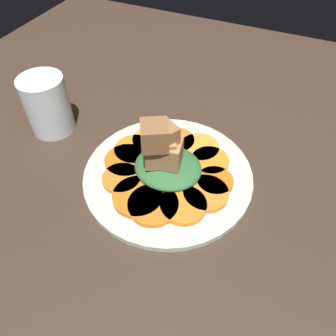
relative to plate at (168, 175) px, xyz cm
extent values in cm
cube|color=#38281E|center=(0.00, 0.00, -1.52)|extent=(120.00, 120.00, 2.00)
cylinder|color=beige|center=(0.00, 0.00, -0.02)|extent=(27.28, 27.28, 1.00)
cylinder|color=white|center=(0.00, 0.00, 0.03)|extent=(21.83, 21.83, 1.00)
cylinder|color=orange|center=(7.08, 0.80, 0.99)|extent=(7.38, 7.38, 0.81)
cylinder|color=orange|center=(5.98, 4.52, 0.99)|extent=(6.16, 6.16, 0.81)
cylinder|color=orange|center=(1.99, 6.63, 0.99)|extent=(7.71, 7.71, 0.81)
cylinder|color=orange|center=(-0.78, 7.09, 0.99)|extent=(7.55, 7.55, 0.81)
cylinder|color=orange|center=(-4.83, 5.31, 0.99)|extent=(6.98, 6.98, 0.81)
cylinder|color=orange|center=(-7.11, 1.91, 0.99)|extent=(6.95, 6.95, 0.81)
cylinder|color=orange|center=(-7.61, -0.93, 0.99)|extent=(5.78, 5.78, 0.81)
cylinder|color=orange|center=(-5.46, -4.75, 0.99)|extent=(6.30, 6.30, 0.81)
cylinder|color=orange|center=(-2.80, -6.99, 0.99)|extent=(6.75, 6.75, 0.81)
cylinder|color=orange|center=(1.60, -6.94, 0.99)|extent=(6.49, 6.49, 0.81)
cylinder|color=orange|center=(5.40, -5.35, 0.99)|extent=(7.01, 7.01, 0.81)
cylinder|color=orange|center=(7.09, -2.02, 0.99)|extent=(7.00, 7.00, 0.81)
ellipsoid|color=#2D6033|center=(0.00, 0.00, 1.79)|extent=(10.85, 9.77, 2.42)
cube|color=#9E754C|center=(-0.38, 0.11, 5.05)|extent=(4.86, 4.86, 4.11)
cube|color=#9E754C|center=(1.45, 0.08, 5.36)|extent=(6.43, 6.43, 4.72)
cube|color=brown|center=(1.57, 1.21, 8.85)|extent=(5.31, 5.31, 3.90)
cube|color=olive|center=(0.58, 0.13, 8.12)|extent=(4.67, 4.67, 3.41)
cube|color=silver|center=(1.94, -6.17, 0.78)|extent=(11.65, 5.76, 0.40)
cube|color=silver|center=(-4.34, -3.50, 0.78)|extent=(2.26, 2.70, 0.40)
cube|color=silver|center=(-7.62, -3.20, 0.78)|extent=(4.54, 2.15, 0.40)
cube|color=silver|center=(-7.36, -2.59, 0.78)|extent=(4.54, 2.15, 0.40)
cube|color=silver|center=(-7.10, -1.97, 0.78)|extent=(4.54, 2.15, 0.40)
cube|color=silver|center=(-6.84, -1.36, 0.78)|extent=(4.54, 2.15, 0.40)
cylinder|color=silver|center=(24.63, -2.54, 4.73)|extent=(7.86, 7.86, 10.50)
camera|label=1|loc=(-14.35, 32.13, 39.94)|focal=35.00mm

